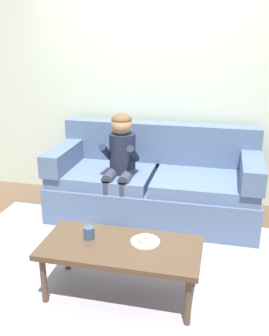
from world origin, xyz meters
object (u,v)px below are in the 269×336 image
object	(u,v)px
couch	(154,185)
mug	(89,233)
coffee_table	(121,250)
person_child	(120,158)
donut	(145,239)

from	to	relation	value
couch	mug	bearing A→B (deg)	-100.40
coffee_table	mug	world-z (taller)	mug
couch	mug	xyz separation A→B (m)	(-0.24, -1.33, 0.12)
person_child	donut	world-z (taller)	person_child
couch	mug	distance (m)	1.36
coffee_table	mug	size ratio (longest dim) A/B	12.61
coffee_table	donut	world-z (taller)	donut
couch	mug	world-z (taller)	couch
mug	couch	bearing A→B (deg)	79.60
person_child	donut	bearing A→B (deg)	-66.48
couch	donut	world-z (taller)	couch
donut	mug	world-z (taller)	mug
coffee_table	person_child	bearing A→B (deg)	105.00
mug	person_child	bearing A→B (deg)	93.17
coffee_table	mug	xyz separation A→B (m)	(-0.25, 0.05, 0.09)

